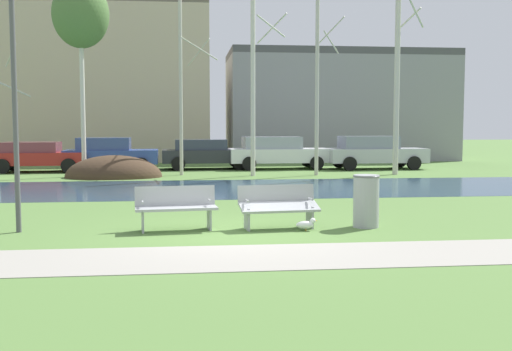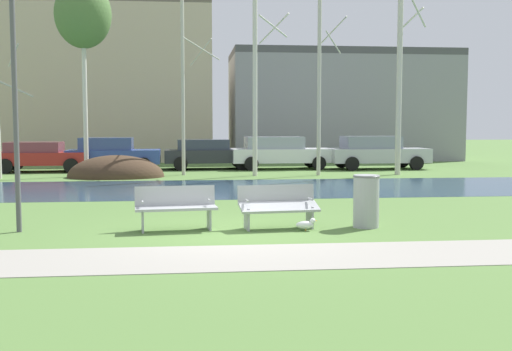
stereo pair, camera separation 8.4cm
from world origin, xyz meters
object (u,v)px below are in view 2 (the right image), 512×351
Objects in this scene: bench_left at (176,207)px; parked_hatch_third_dark at (208,153)px; seagull at (306,224)px; parked_sedan_second_blue at (112,153)px; parked_van_nearest_red at (41,156)px; trash_bin at (366,200)px; parked_wagon_fourth_white at (280,152)px; bench_right at (278,205)px; parked_suv_fifth_silver at (376,152)px; streetlamp at (13,24)px.

bench_left is 16.82m from parked_hatch_third_dark.
seagull is 17.21m from parked_hatch_third_dark.
seagull is (2.55, -0.36, -0.34)m from bench_left.
parked_hatch_third_dark is (4.41, 0.53, -0.04)m from parked_sedan_second_blue.
bench_left is 0.38× the size of parked_hatch_third_dark.
parked_van_nearest_red is at bearing 111.85° from bench_left.
trash_bin is 17.81m from parked_sedan_second_blue.
parked_sedan_second_blue is 7.77m from parked_wagon_fourth_white.
parked_hatch_third_dark is at bearing 93.17° from bench_right.
bench_right is 1.81m from trash_bin.
parked_suv_fifth_silver is at bearing 72.13° from trash_bin.
trash_bin is 2.52× the size of seagull.
parked_hatch_third_dark is (-1.43, 17.14, 0.62)m from seagull.
streetlamp is 1.45× the size of parked_sedan_second_blue.
parked_hatch_third_dark is at bearing 174.41° from parked_wagon_fourth_white.
parked_suv_fifth_silver is (6.46, 16.28, 0.68)m from seagull.
parked_van_nearest_red is (-6.37, 15.88, 0.25)m from bench_left.
streetlamp is at bearing -114.79° from parked_wagon_fourth_white.
parked_sedan_second_blue is at bearing -178.51° from parked_wagon_fourth_white.
parked_van_nearest_red is 15.38m from parked_suv_fifth_silver.
parked_hatch_third_dark is at bearing 86.18° from bench_left.
parked_sedan_second_blue is (-0.23, 16.12, -3.22)m from streetlamp.
bench_left is 16.58m from parked_sedan_second_blue.
bench_left is 3.86m from trash_bin.
trash_bin is at bearing -0.90° from bench_left.
trash_bin is (3.86, -0.06, 0.08)m from bench_left.
bench_left is 0.39× the size of parked_sedan_second_blue.
parked_sedan_second_blue is at bearing 6.83° from parked_van_nearest_red.
parked_wagon_fourth_white is at bearing -5.59° from parked_hatch_third_dark.
bench_right is 17.11m from parked_sedan_second_blue.
trash_bin is 0.26× the size of parked_sedan_second_blue.
parked_sedan_second_blue reaches higher than bench_left.
parked_suv_fifth_silver is (7.89, -0.86, 0.06)m from parked_hatch_third_dark.
streetlamp is 17.47m from parked_hatch_third_dark.
parked_van_nearest_red reaches higher than bench_right.
trash_bin is at bearing 12.93° from seagull.
seagull is 6.84m from streetlamp.
parked_wagon_fourth_white is at bearing 1.49° from parked_sedan_second_blue.
parked_sedan_second_blue is (-5.34, 16.25, 0.32)m from bench_right.
parked_wagon_fourth_white reaches higher than seagull.
bench_left is at bearing -2.45° from streetlamp.
trash_bin reaches higher than bench_right.
parked_wagon_fourth_white is (0.63, 16.51, 0.25)m from trash_bin.
parked_wagon_fourth_white is at bearing 87.83° from trash_bin.
streetlamp is 16.44m from parked_sedan_second_blue.
trash_bin is 16.53m from parked_wagon_fourth_white.
bench_left is at bearing 171.99° from seagull.
seagull is 16.94m from parked_wagon_fourth_white.
parked_hatch_third_dark is (-2.74, 16.84, 0.20)m from trash_bin.
parked_hatch_third_dark is at bearing 75.92° from streetlamp.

